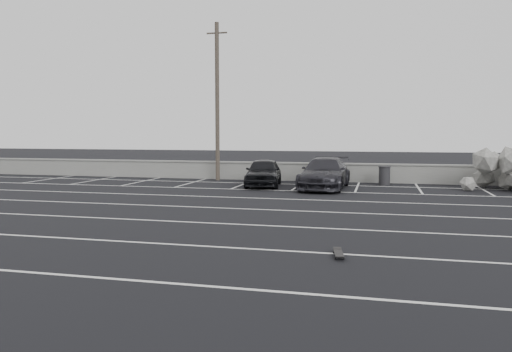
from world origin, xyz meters
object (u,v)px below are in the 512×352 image
(trash_bin, at_px, (384,175))
(car_left, at_px, (264,172))
(skateboard, at_px, (339,254))
(car_right, at_px, (325,173))
(utility_pole, at_px, (217,101))

(trash_bin, bearing_deg, car_left, -161.26)
(car_left, height_order, skateboard, car_left)
(car_left, bearing_deg, skateboard, -78.26)
(car_right, bearing_deg, trash_bin, 42.45)
(trash_bin, bearing_deg, skateboard, -94.01)
(car_right, relative_size, skateboard, 6.86)
(utility_pole, xyz_separation_m, trash_bin, (9.40, -0.39, -4.06))
(car_right, xyz_separation_m, trash_bin, (2.90, 2.41, -0.25))
(utility_pole, distance_m, trash_bin, 10.25)
(car_left, xyz_separation_m, car_right, (3.20, -0.34, 0.04))
(car_left, height_order, trash_bin, car_left)
(utility_pole, distance_m, skateboard, 18.95)
(car_right, height_order, utility_pole, utility_pole)
(car_left, xyz_separation_m, trash_bin, (6.10, 2.07, -0.22))
(trash_bin, distance_m, skateboard, 16.10)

